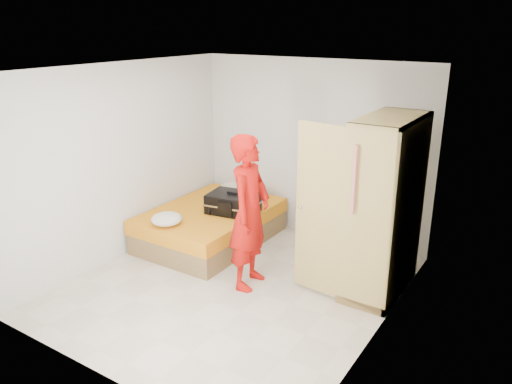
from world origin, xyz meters
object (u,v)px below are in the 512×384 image
Objects in this scene: person at (250,212)px; suitcase at (233,203)px; bed at (211,225)px; wardrobe at (379,211)px; round_cushion at (167,219)px.

suitcase is at bearing 35.51° from person.
wardrobe is (2.50, -0.04, 0.75)m from bed.
person is 4.55× the size of round_cushion.
person reaches higher than round_cushion.
suitcase is at bearing 13.05° from bed.
bed is at bearing 80.17° from round_cushion.
bed is 0.96× the size of wardrobe.
round_cushion is at bearing -128.09° from suitcase.
person is at bearing -32.54° from bed.
person is 1.36m from round_cushion.
suitcase reaches higher than round_cushion.
bed is at bearing 179.09° from wardrobe.
person is 1.21m from suitcase.
wardrobe is 1.50m from person.
person is at bearing -151.80° from wardrobe.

